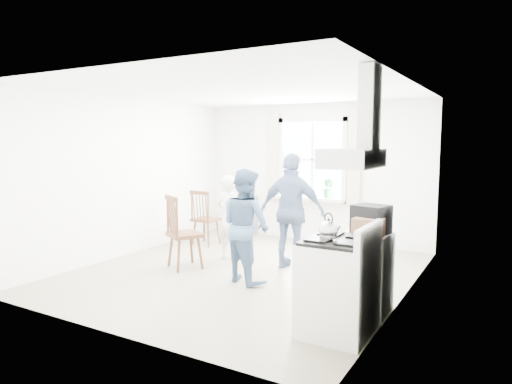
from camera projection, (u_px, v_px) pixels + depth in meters
name	position (u px, v px, depth m)	size (l,w,h in m)	color
room_shell	(245.00, 183.00, 6.52)	(4.62, 5.12, 2.64)	gray
window_assembly	(312.00, 164.00, 8.61)	(1.88, 0.24, 1.70)	white
range_hood	(358.00, 141.00, 4.26)	(0.45, 0.76, 0.94)	silver
shelf_unit	(245.00, 215.00, 9.32)	(0.40, 0.30, 0.80)	gray
gas_stove	(339.00, 285.00, 4.50)	(0.68, 0.76, 1.12)	white
kettle	(328.00, 231.00, 4.40)	(0.19, 0.19, 0.27)	silver
low_cabinet	(366.00, 272.00, 5.07)	(0.50, 0.55, 0.90)	silver
stereo_stack	(371.00, 219.00, 4.95)	(0.42, 0.39, 0.31)	black
cardboard_box	(368.00, 227.00, 4.81)	(0.30, 0.21, 0.19)	#9E714C
windsor_chair_a	(202.00, 212.00, 8.29)	(0.44, 0.43, 1.01)	#4C2A18
windsor_chair_b	(177.00, 224.00, 6.75)	(0.63, 0.63, 1.11)	#4C2A18
person_left	(230.00, 218.00, 7.25)	(0.50, 0.50, 1.37)	white
person_mid	(246.00, 226.00, 6.14)	(0.75, 0.75, 1.54)	slate
person_right	(292.00, 211.00, 6.77)	(1.01, 1.01, 1.73)	navy
potted_plant	(328.00, 188.00, 8.40)	(0.20, 0.20, 0.36)	#377D42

